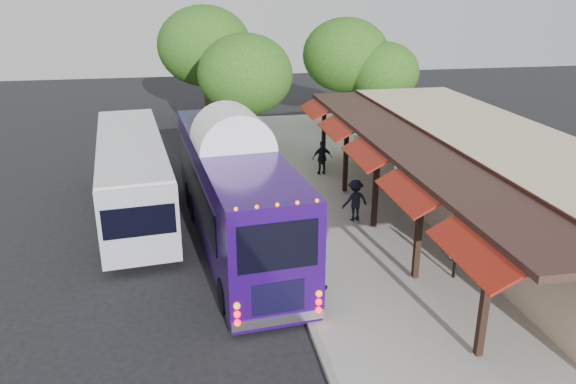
{
  "coord_description": "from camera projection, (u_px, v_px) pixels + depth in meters",
  "views": [
    {
      "loc": [
        -2.95,
        -14.59,
        8.79
      ],
      "look_at": [
        0.5,
        4.07,
        1.8
      ],
      "focal_mm": 35.0,
      "sensor_mm": 36.0,
      "label": 1
    }
  ],
  "objects": [
    {
      "name": "tree_right",
      "position": [
        383.0,
        73.0,
        34.64
      ],
      "size": [
        4.4,
        4.4,
        5.63
      ],
      "color": "#382314",
      "rests_on": "ground"
    },
    {
      "name": "curb",
      "position": [
        276.0,
        237.0,
        20.67
      ],
      "size": [
        0.2,
        40.0,
        0.16
      ],
      "primitive_type": "cube",
      "color": "gray",
      "rests_on": "ground"
    },
    {
      "name": "sidewalk",
      "position": [
        404.0,
        227.0,
        21.51
      ],
      "size": [
        10.0,
        40.0,
        0.15
      ],
      "primitive_type": "cube",
      "color": "#9E9B93",
      "rests_on": "ground"
    },
    {
      "name": "tree_left",
      "position": [
        245.0,
        75.0,
        29.86
      ],
      "size": [
        5.09,
        5.09,
        6.51
      ],
      "color": "#382314",
      "rests_on": "ground"
    },
    {
      "name": "city_bus",
      "position": [
        133.0,
        172.0,
        22.65
      ],
      "size": [
        3.76,
        11.73,
        3.1
      ],
      "rotation": [
        0.0,
        0.0,
        0.11
      ],
      "color": "#989BA0",
      "rests_on": "ground"
    },
    {
      "name": "tree_mid",
      "position": [
        346.0,
        55.0,
        35.4
      ],
      "size": [
        5.47,
        5.47,
        7.0
      ],
      "color": "#382314",
      "rests_on": "ground"
    },
    {
      "name": "sign_board",
      "position": [
        456.0,
        254.0,
        17.39
      ],
      "size": [
        0.2,
        0.53,
        1.2
      ],
      "rotation": [
        0.0,
        0.0,
        0.28
      ],
      "color": "black",
      "rests_on": "sidewalk"
    },
    {
      "name": "ped_d",
      "position": [
        355.0,
        200.0,
        21.73
      ],
      "size": [
        1.18,
        0.84,
        1.66
      ],
      "primitive_type": "imported",
      "rotation": [
        0.0,
        0.0,
        3.36
      ],
      "color": "black",
      "rests_on": "sidewalk"
    },
    {
      "name": "ped_c",
      "position": [
        322.0,
        158.0,
        27.1
      ],
      "size": [
        0.98,
        0.44,
        1.66
      ],
      "primitive_type": "imported",
      "rotation": [
        0.0,
        0.0,
        3.18
      ],
      "color": "black",
      "rests_on": "sidewalk"
    },
    {
      "name": "ped_a",
      "position": [
        304.0,
        236.0,
        18.75
      ],
      "size": [
        0.68,
        0.6,
        1.56
      ],
      "primitive_type": "imported",
      "rotation": [
        0.0,
        0.0,
        0.49
      ],
      "color": "black",
      "rests_on": "sidewalk"
    },
    {
      "name": "station_shelter",
      "position": [
        491.0,
        179.0,
        21.48
      ],
      "size": [
        8.15,
        20.0,
        3.6
      ],
      "color": "tan",
      "rests_on": "ground"
    },
    {
      "name": "coach_bus",
      "position": [
        234.0,
        187.0,
        19.83
      ],
      "size": [
        3.74,
        12.45,
        3.93
      ],
      "rotation": [
        0.0,
        0.0,
        0.1
      ],
      "color": "#24075A",
      "rests_on": "ground"
    },
    {
      "name": "tree_far",
      "position": [
        205.0,
        46.0,
        36.06
      ],
      "size": [
        6.02,
        6.02,
        7.71
      ],
      "color": "#382314",
      "rests_on": "ground"
    },
    {
      "name": "ped_b",
      "position": [
        316.0,
        266.0,
        16.79
      ],
      "size": [
        0.86,
        0.74,
        1.53
      ],
      "primitive_type": "imported",
      "rotation": [
        0.0,
        0.0,
        2.9
      ],
      "color": "black",
      "rests_on": "sidewalk"
    },
    {
      "name": "ground",
      "position": [
        296.0,
        294.0,
        17.0
      ],
      "size": [
        90.0,
        90.0,
        0.0
      ],
      "primitive_type": "plane",
      "color": "black",
      "rests_on": "ground"
    }
  ]
}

